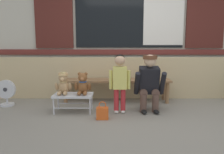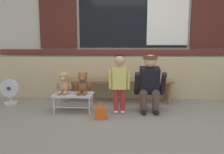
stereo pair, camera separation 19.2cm
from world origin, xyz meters
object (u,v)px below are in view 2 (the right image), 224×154
object	(u,v)px
wooden_bench_long	(118,83)
adult_crouching	(150,83)
handbag_on_ground	(101,113)
teddy_bear_with_hat	(64,83)
teddy_bear_plain	(83,84)
small_display_bench	(74,96)
child_standing	(119,77)
floor_fan	(10,92)

from	to	relation	value
wooden_bench_long	adult_crouching	xyz separation A→B (m)	(0.55, -0.61, 0.11)
wooden_bench_long	adult_crouching	size ratio (longest dim) A/B	2.21
handbag_on_ground	teddy_bear_with_hat	bearing A→B (deg)	150.65
wooden_bench_long	teddy_bear_plain	bearing A→B (deg)	-129.56
small_display_bench	child_standing	world-z (taller)	child_standing
small_display_bench	adult_crouching	world-z (taller)	adult_crouching
teddy_bear_plain	handbag_on_ground	distance (m)	0.62
teddy_bear_with_hat	teddy_bear_plain	world-z (taller)	same
wooden_bench_long	small_display_bench	world-z (taller)	wooden_bench_long
teddy_bear_plain	child_standing	xyz separation A→B (m)	(0.61, -0.05, 0.13)
adult_crouching	teddy_bear_plain	bearing A→B (deg)	-176.59
teddy_bear_plain	floor_fan	bearing A→B (deg)	166.00
adult_crouching	wooden_bench_long	bearing A→B (deg)	131.65
floor_fan	adult_crouching	bearing A→B (deg)	-6.56
teddy_bear_with_hat	small_display_bench	bearing A→B (deg)	-0.77
teddy_bear_with_hat	floor_fan	distance (m)	1.20
teddy_bear_with_hat	handbag_on_ground	distance (m)	0.84
wooden_bench_long	teddy_bear_plain	size ratio (longest dim) A/B	5.78
child_standing	handbag_on_ground	world-z (taller)	child_standing
small_display_bench	wooden_bench_long	bearing A→B (deg)	43.36
adult_crouching	handbag_on_ground	size ratio (longest dim) A/B	3.49
wooden_bench_long	teddy_bear_plain	distance (m)	0.89
small_display_bench	teddy_bear_with_hat	bearing A→B (deg)	179.23
small_display_bench	floor_fan	xyz separation A→B (m)	(-1.28, 0.36, -0.03)
wooden_bench_long	teddy_bear_plain	world-z (taller)	teddy_bear_plain
teddy_bear_with_hat	floor_fan	xyz separation A→B (m)	(-1.12, 0.36, -0.23)
adult_crouching	small_display_bench	bearing A→B (deg)	-176.95
small_display_bench	child_standing	xyz separation A→B (m)	(0.77, -0.05, 0.33)
wooden_bench_long	small_display_bench	distance (m)	1.00
adult_crouching	handbag_on_ground	distance (m)	0.97
wooden_bench_long	child_standing	distance (m)	0.77
small_display_bench	adult_crouching	bearing A→B (deg)	3.05
small_display_bench	handbag_on_ground	world-z (taller)	small_display_bench
adult_crouching	floor_fan	size ratio (longest dim) A/B	1.98
child_standing	wooden_bench_long	bearing A→B (deg)	93.42
child_standing	handbag_on_ground	bearing A→B (deg)	-130.31
small_display_bench	handbag_on_ground	distance (m)	0.64
floor_fan	teddy_bear_with_hat	bearing A→B (deg)	-17.73
teddy_bear_with_hat	child_standing	bearing A→B (deg)	-3.23
handbag_on_ground	floor_fan	world-z (taller)	floor_fan
teddy_bear_plain	teddy_bear_with_hat	bearing A→B (deg)	179.87
wooden_bench_long	handbag_on_ground	distance (m)	1.11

